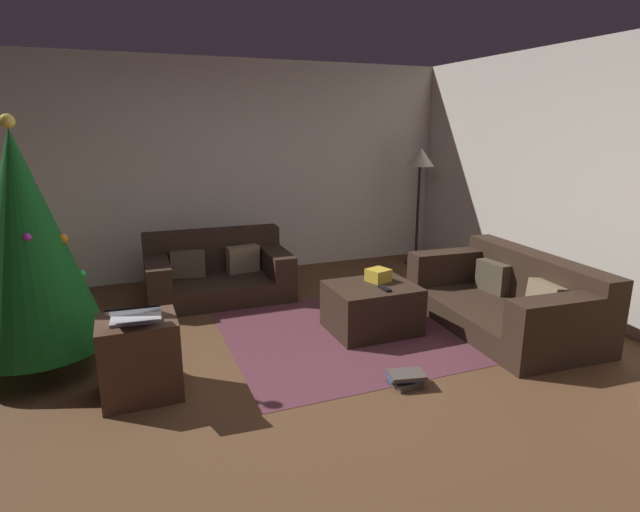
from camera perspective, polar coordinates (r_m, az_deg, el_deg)
ground_plane at (r=3.78m, az=-3.08°, el=-14.46°), size 6.40×6.40×0.00m
rear_partition at (r=6.39m, az=-12.40°, el=9.41°), size 6.40×0.12×2.60m
corner_partition at (r=5.25m, az=31.48°, el=6.61°), size 0.12×6.40×2.60m
couch_left at (r=5.68m, az=-11.49°, el=-1.78°), size 1.52×0.94×0.69m
couch_right at (r=5.05m, az=20.53°, el=-4.57°), size 1.10×1.87×0.67m
ottoman at (r=4.66m, az=5.83°, el=-5.82°), size 0.77×0.63×0.43m
gift_box at (r=4.69m, az=6.57°, el=-2.15°), size 0.23×0.22×0.11m
tv_remote at (r=4.47m, az=7.28°, el=-3.64°), size 0.05×0.16×0.02m
christmas_tree at (r=4.22m, az=-30.22°, el=1.37°), size 1.00×1.00×1.90m
side_table at (r=3.76m, az=-19.59°, el=-10.71°), size 0.52×0.44×0.56m
laptop at (r=3.58m, az=-20.06°, el=-6.30°), size 0.35×0.40×0.18m
book_stack at (r=3.81m, az=9.55°, el=-13.42°), size 0.28×0.25×0.10m
corner_lamp at (r=6.81m, az=11.19°, el=9.93°), size 0.36×0.36×1.56m
area_rug at (r=4.73m, az=5.77°, el=-8.25°), size 2.60×2.00×0.01m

